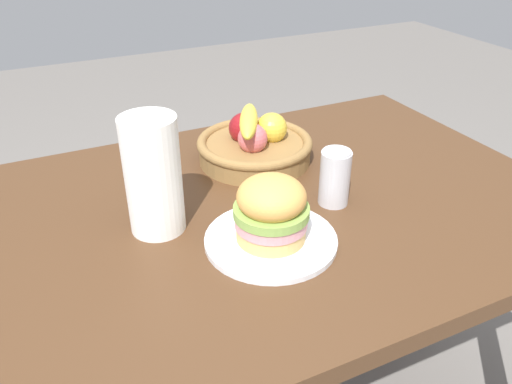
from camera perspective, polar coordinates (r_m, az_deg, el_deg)
name	(u,v)px	position (r m, az deg, el deg)	size (l,w,h in m)	color
dining_table	(252,244)	(1.18, -0.46, -5.74)	(1.40, 0.90, 0.75)	#4C301C
plate	(271,240)	(1.01, 1.64, -5.32)	(0.26, 0.26, 0.01)	white
sandwich	(271,210)	(0.97, 1.70, -1.95)	(0.15, 0.15, 0.13)	#DBAD60
soda_can	(335,177)	(1.12, 8.71, 1.61)	(0.07, 0.07, 0.13)	silver
fruit_basket	(255,144)	(1.30, -0.15, 5.33)	(0.29, 0.29, 0.14)	olive
paper_towel_roll	(153,176)	(1.01, -11.31, 1.78)	(0.11, 0.11, 0.24)	white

